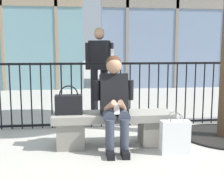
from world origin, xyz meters
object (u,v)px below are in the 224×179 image
stone_bench (113,126)px  bystander_at_railing (100,64)px  shopping_bag (175,137)px  seated_person_with_phone (115,100)px  handbag_on_bench (69,104)px

stone_bench → bystander_at_railing: bystander_at_railing is taller
stone_bench → bystander_at_railing: (-0.04, 1.86, 0.73)m
stone_bench → shopping_bag: size_ratio=3.05×
seated_person_with_phone → bystander_at_railing: size_ratio=0.71×
stone_bench → shopping_bag: 0.83m
handbag_on_bench → seated_person_with_phone: bearing=-11.4°
seated_person_with_phone → handbag_on_bench: bearing=168.6°
stone_bench → bystander_at_railing: 2.00m
bystander_at_railing → shopping_bag: bearing=-71.1°
shopping_bag → bystander_at_railing: size_ratio=0.31×
handbag_on_bench → bystander_at_railing: bearing=73.9°
stone_bench → handbag_on_bench: handbag_on_bench is taller
seated_person_with_phone → bystander_at_railing: (-0.05, 1.99, 0.35)m
stone_bench → handbag_on_bench: 0.66m
shopping_bag → bystander_at_railing: 2.51m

